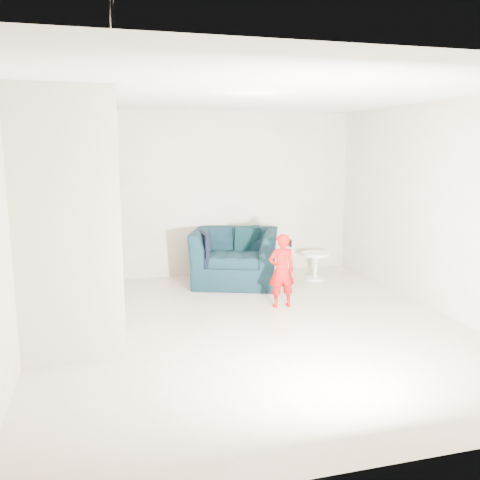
% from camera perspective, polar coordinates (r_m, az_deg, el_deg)
% --- Properties ---
extents(floor, '(5.50, 5.50, 0.00)m').
position_cam_1_polar(floor, '(6.11, 1.61, -9.93)').
color(floor, tan).
rests_on(floor, ground).
extents(ceiling, '(5.50, 5.50, 0.00)m').
position_cam_1_polar(ceiling, '(5.76, 1.75, 16.17)').
color(ceiling, silver).
rests_on(ceiling, back_wall).
extents(back_wall, '(5.00, 0.00, 5.00)m').
position_cam_1_polar(back_wall, '(8.43, -3.76, 5.14)').
color(back_wall, '#AD9E8D').
rests_on(back_wall, floor).
extents(front_wall, '(5.00, 0.00, 5.00)m').
position_cam_1_polar(front_wall, '(3.29, 15.71, -3.59)').
color(front_wall, '#AD9E8D').
rests_on(front_wall, floor).
extents(left_wall, '(0.00, 5.50, 5.50)m').
position_cam_1_polar(left_wall, '(5.60, -23.64, 1.60)').
color(left_wall, '#AD9E8D').
rests_on(left_wall, floor).
extents(right_wall, '(0.00, 5.50, 5.50)m').
position_cam_1_polar(right_wall, '(6.92, 21.93, 3.26)').
color(right_wall, '#AD9E8D').
rests_on(right_wall, floor).
extents(armchair, '(1.62, 1.52, 0.85)m').
position_cam_1_polar(armchair, '(7.96, -0.54, -1.90)').
color(armchair, black).
rests_on(armchair, floor).
extents(toddler, '(0.37, 0.24, 1.00)m').
position_cam_1_polar(toddler, '(6.80, 4.69, -3.44)').
color(toddler, '#A30905').
rests_on(toddler, floor).
extents(side_table, '(0.45, 0.45, 0.45)m').
position_cam_1_polar(side_table, '(8.28, 8.46, -2.41)').
color(side_table, silver).
rests_on(side_table, floor).
extents(staircase, '(1.02, 3.03, 3.62)m').
position_cam_1_polar(staircase, '(6.16, -18.03, -1.11)').
color(staircase, '#ADA089').
rests_on(staircase, floor).
extents(cushion, '(0.42, 0.20, 0.42)m').
position_cam_1_polar(cushion, '(8.21, 0.76, 0.19)').
color(cushion, black).
rests_on(cushion, armchair).
extents(throw, '(0.06, 0.56, 0.63)m').
position_cam_1_polar(throw, '(7.72, -4.06, -1.50)').
color(throw, black).
rests_on(throw, armchair).
extents(phone, '(0.02, 0.05, 0.10)m').
position_cam_1_polar(phone, '(6.74, 5.68, -0.35)').
color(phone, black).
rests_on(phone, toddler).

